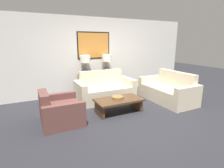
{
  "coord_description": "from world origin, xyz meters",
  "views": [
    {
      "loc": [
        -2.16,
        -3.53,
        1.84
      ],
      "look_at": [
        -0.03,
        0.83,
        0.65
      ],
      "focal_mm": 28.0,
      "sensor_mm": 36.0,
      "label": 1
    }
  ],
  "objects_px": {
    "console_table": "(97,84)",
    "decorative_bowl": "(118,98)",
    "table_lamp_left": "(85,61)",
    "couch_by_back_wall": "(105,90)",
    "couch_by_side": "(168,91)",
    "armchair_near_back_wall": "(60,111)",
    "table_lamp_right": "(107,60)",
    "coffee_table": "(119,102)"
  },
  "relations": [
    {
      "from": "table_lamp_left",
      "to": "decorative_bowl",
      "type": "distance_m",
      "value": 1.96
    },
    {
      "from": "console_table",
      "to": "coffee_table",
      "type": "bearing_deg",
      "value": -92.73
    },
    {
      "from": "table_lamp_left",
      "to": "couch_by_back_wall",
      "type": "distance_m",
      "value": 1.19
    },
    {
      "from": "console_table",
      "to": "table_lamp_right",
      "type": "height_order",
      "value": "table_lamp_right"
    },
    {
      "from": "couch_by_side",
      "to": "decorative_bowl",
      "type": "height_order",
      "value": "couch_by_side"
    },
    {
      "from": "table_lamp_right",
      "to": "armchair_near_back_wall",
      "type": "bearing_deg",
      "value": -138.64
    },
    {
      "from": "table_lamp_left",
      "to": "coffee_table",
      "type": "relative_size",
      "value": 0.53
    },
    {
      "from": "coffee_table",
      "to": "decorative_bowl",
      "type": "xyz_separation_m",
      "value": [
        -0.02,
        0.03,
        0.12
      ]
    },
    {
      "from": "couch_by_back_wall",
      "to": "table_lamp_left",
      "type": "bearing_deg",
      "value": 119.2
    },
    {
      "from": "console_table",
      "to": "table_lamp_left",
      "type": "xyz_separation_m",
      "value": [
        -0.39,
        0.0,
        0.82
      ]
    },
    {
      "from": "table_lamp_right",
      "to": "couch_by_side",
      "type": "xyz_separation_m",
      "value": [
        1.37,
        -1.65,
        -0.88
      ]
    },
    {
      "from": "table_lamp_left",
      "to": "couch_by_side",
      "type": "distance_m",
      "value": 2.85
    },
    {
      "from": "coffee_table",
      "to": "couch_by_side",
      "type": "bearing_deg",
      "value": 4.81
    },
    {
      "from": "decorative_bowl",
      "to": "armchair_near_back_wall",
      "type": "bearing_deg",
      "value": 179.05
    },
    {
      "from": "console_table",
      "to": "armchair_near_back_wall",
      "type": "xyz_separation_m",
      "value": [
        -1.59,
        -1.75,
        -0.1
      ]
    },
    {
      "from": "console_table",
      "to": "table_lamp_right",
      "type": "bearing_deg",
      "value": 0.0
    },
    {
      "from": "couch_by_side",
      "to": "coffee_table",
      "type": "distance_m",
      "value": 1.85
    },
    {
      "from": "table_lamp_right",
      "to": "couch_by_side",
      "type": "height_order",
      "value": "table_lamp_right"
    },
    {
      "from": "couch_by_back_wall",
      "to": "coffee_table",
      "type": "bearing_deg",
      "value": -94.46
    },
    {
      "from": "couch_by_back_wall",
      "to": "decorative_bowl",
      "type": "distance_m",
      "value": 1.08
    },
    {
      "from": "table_lamp_right",
      "to": "couch_by_back_wall",
      "type": "xyz_separation_m",
      "value": [
        -0.39,
        -0.7,
        -0.88
      ]
    },
    {
      "from": "couch_by_side",
      "to": "console_table",
      "type": "bearing_deg",
      "value": 136.82
    },
    {
      "from": "armchair_near_back_wall",
      "to": "table_lamp_left",
      "type": "bearing_deg",
      "value": 55.51
    },
    {
      "from": "table_lamp_right",
      "to": "armchair_near_back_wall",
      "type": "height_order",
      "value": "table_lamp_right"
    },
    {
      "from": "table_lamp_right",
      "to": "coffee_table",
      "type": "height_order",
      "value": "table_lamp_right"
    },
    {
      "from": "couch_by_back_wall",
      "to": "coffee_table",
      "type": "xyz_separation_m",
      "value": [
        -0.09,
        -1.1,
        -0.03
      ]
    },
    {
      "from": "console_table",
      "to": "decorative_bowl",
      "type": "bearing_deg",
      "value": -93.38
    },
    {
      "from": "decorative_bowl",
      "to": "armchair_near_back_wall",
      "type": "height_order",
      "value": "armchair_near_back_wall"
    },
    {
      "from": "coffee_table",
      "to": "armchair_near_back_wall",
      "type": "bearing_deg",
      "value": 177.75
    },
    {
      "from": "decorative_bowl",
      "to": "coffee_table",
      "type": "bearing_deg",
      "value": -61.77
    },
    {
      "from": "console_table",
      "to": "decorative_bowl",
      "type": "relative_size",
      "value": 4.01
    },
    {
      "from": "table_lamp_left",
      "to": "couch_by_back_wall",
      "type": "relative_size",
      "value": 0.36
    },
    {
      "from": "couch_by_side",
      "to": "decorative_bowl",
      "type": "distance_m",
      "value": 1.87
    },
    {
      "from": "table_lamp_left",
      "to": "coffee_table",
      "type": "xyz_separation_m",
      "value": [
        0.31,
        -1.8,
        -0.91
      ]
    },
    {
      "from": "console_table",
      "to": "couch_by_side",
      "type": "bearing_deg",
      "value": -43.18
    },
    {
      "from": "table_lamp_right",
      "to": "decorative_bowl",
      "type": "bearing_deg",
      "value": -105.67
    },
    {
      "from": "console_table",
      "to": "coffee_table",
      "type": "relative_size",
      "value": 1.01
    },
    {
      "from": "table_lamp_left",
      "to": "couch_by_back_wall",
      "type": "bearing_deg",
      "value": -60.8
    },
    {
      "from": "console_table",
      "to": "decorative_bowl",
      "type": "distance_m",
      "value": 1.77
    },
    {
      "from": "couch_by_side",
      "to": "decorative_bowl",
      "type": "relative_size",
      "value": 5.85
    },
    {
      "from": "decorative_bowl",
      "to": "table_lamp_right",
      "type": "bearing_deg",
      "value": 74.33
    },
    {
      "from": "table_lamp_right",
      "to": "table_lamp_left",
      "type": "bearing_deg",
      "value": 180.0
    }
  ]
}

